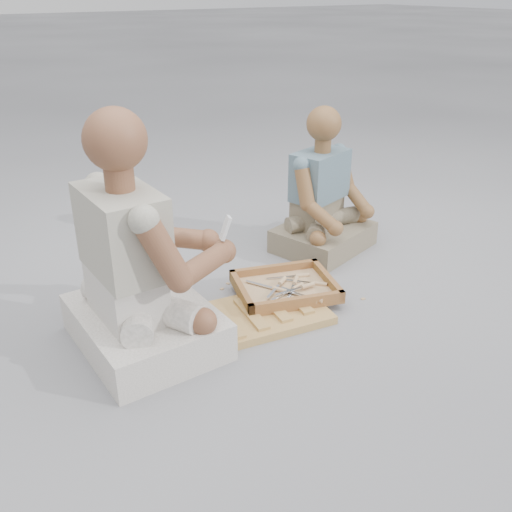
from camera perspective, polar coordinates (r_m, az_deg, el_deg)
ground at (r=2.58m, az=4.09°, el=-7.41°), size 60.00×60.00×0.00m
carved_panel at (r=2.66m, az=0.74°, el=-5.86°), size 0.62×0.46×0.04m
tool_tray at (r=2.80m, az=2.93°, el=-3.20°), size 0.56×0.50×0.06m
chisel_0 at (r=2.77m, az=1.92°, el=-3.28°), size 0.12×0.20×0.02m
chisel_1 at (r=2.70m, az=5.22°, el=-4.19°), size 0.08×0.22×0.02m
chisel_2 at (r=2.70m, az=5.56°, el=-4.19°), size 0.11×0.21×0.02m
chisel_3 at (r=2.84m, az=3.88°, el=-2.67°), size 0.17×0.16×0.02m
chisel_4 at (r=2.77m, az=4.83°, el=-3.07°), size 0.22×0.03×0.02m
chisel_5 at (r=2.90m, az=4.23°, el=-1.99°), size 0.21×0.10×0.02m
chisel_6 at (r=2.81m, az=2.48°, el=-2.70°), size 0.19×0.13×0.02m
chisel_7 at (r=2.84m, az=5.99°, el=-2.74°), size 0.16×0.17×0.02m
chisel_8 at (r=2.77m, az=3.90°, el=-3.23°), size 0.22×0.06×0.02m
wood_chip_0 at (r=2.98m, az=7.22°, el=-2.64°), size 0.02×0.02×0.00m
wood_chip_1 at (r=2.80m, az=6.98°, el=-4.70°), size 0.02×0.02×0.00m
wood_chip_2 at (r=2.98m, az=4.16°, el=-2.49°), size 0.02×0.02×0.00m
wood_chip_3 at (r=3.00m, az=-0.83°, el=-2.22°), size 0.02×0.02×0.00m
wood_chip_4 at (r=2.80m, az=-1.38°, el=-4.48°), size 0.02×0.02×0.00m
wood_chip_5 at (r=3.16m, az=3.90°, el=-0.81°), size 0.02×0.02×0.00m
wood_chip_6 at (r=2.96m, az=-2.82°, el=-2.76°), size 0.02×0.02×0.00m
wood_chip_7 at (r=2.91m, az=-3.43°, el=-3.30°), size 0.02×0.02×0.00m
wood_chip_8 at (r=2.93m, az=5.21°, el=-3.16°), size 0.02×0.02×0.00m
wood_chip_9 at (r=2.81m, az=6.72°, el=-4.58°), size 0.02×0.02×0.00m
wood_chip_10 at (r=2.86m, az=10.67°, el=-4.23°), size 0.02×0.02×0.00m
wood_chip_11 at (r=3.06m, az=3.83°, el=-1.75°), size 0.02×0.02×0.00m
wood_chip_12 at (r=2.69m, az=6.49°, el=-6.07°), size 0.02×0.02×0.00m
wood_chip_13 at (r=2.76m, az=5.27°, el=-5.11°), size 0.02×0.02×0.00m
wood_chip_14 at (r=2.66m, az=2.71°, el=-6.27°), size 0.02×0.02×0.00m
wood_chip_15 at (r=2.72m, az=-2.09°, el=-5.48°), size 0.02×0.02×0.00m
craftsman at (r=2.36m, az=-11.62°, el=-1.61°), size 0.68×0.66×1.02m
companion at (r=3.27m, az=6.75°, el=5.22°), size 0.62×0.55×0.82m
mobile_phone at (r=2.40m, az=-3.07°, el=2.82°), size 0.06×0.05×0.10m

